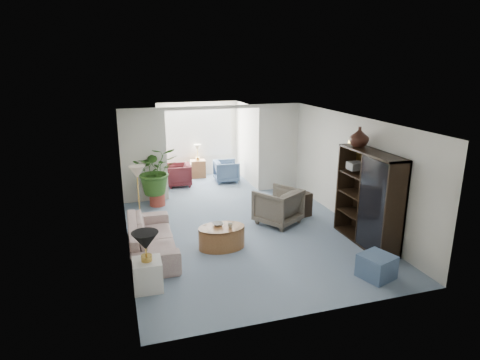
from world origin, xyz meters
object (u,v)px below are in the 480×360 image
object	(u,v)px
end_table	(148,275)
ottoman	(377,266)
wingback_chair	(278,206)
sunroom_chair_maroon	(179,175)
side_table_dark	(300,204)
floor_lamp	(137,172)
sunroom_table	(198,169)
cabinet_urn	(359,137)
sofa	(152,237)
table_lamp	(145,241)
entertainment_cabinet	(368,198)
framed_picture	(356,153)
coffee_cup	(230,226)
plant_pot	(157,199)
coffee_bowl	(218,224)
coffee_table	(222,237)
sunroom_chair_blue	(226,171)

from	to	relation	value
end_table	ottoman	bearing A→B (deg)	-11.63
wingback_chair	sunroom_chair_maroon	bearing A→B (deg)	-97.10
side_table_dark	sunroom_chair_maroon	world-z (taller)	sunroom_chair_maroon
floor_lamp	sunroom_table	bearing A→B (deg)	59.37
floor_lamp	cabinet_urn	bearing A→B (deg)	-23.53
wingback_chair	sunroom_table	size ratio (longest dim) A/B	1.61
ottoman	end_table	bearing A→B (deg)	168.37
sofa	table_lamp	distance (m)	1.47
side_table_dark	entertainment_cabinet	bearing A→B (deg)	-70.69
framed_picture	coffee_cup	size ratio (longest dim) A/B	5.05
table_lamp	coffee_cup	size ratio (longest dim) A/B	4.44
side_table_dark	cabinet_urn	world-z (taller)	cabinet_urn
entertainment_cabinet	side_table_dark	bearing A→B (deg)	109.31
coffee_cup	side_table_dark	world-z (taller)	side_table_dark
coffee_cup	entertainment_cabinet	xyz separation A→B (m)	(2.77, -0.54, 0.47)
plant_pot	sunroom_table	world-z (taller)	sunroom_table
coffee_bowl	coffee_cup	xyz separation A→B (m)	(0.20, -0.20, 0.02)
framed_picture	sunroom_chair_maroon	bearing A→B (deg)	127.56
framed_picture	entertainment_cabinet	size ratio (longest dim) A/B	0.26
sunroom_chair_maroon	sunroom_table	bearing A→B (deg)	138.98
end_table	coffee_table	xyz separation A→B (m)	(1.57, 1.17, -0.03)
plant_pot	sofa	bearing A→B (deg)	-98.42
table_lamp	sunroom_chair_blue	bearing A→B (deg)	62.92
sunroom_chair_maroon	coffee_cup	bearing A→B (deg)	7.57
sunroom_chair_blue	coffee_cup	bearing A→B (deg)	169.46
cabinet_urn	ottoman	distance (m)	2.74
coffee_bowl	sunroom_chair_blue	world-z (taller)	sunroom_chair_blue
end_table	floor_lamp	size ratio (longest dim) A/B	1.43
framed_picture	sunroom_table	world-z (taller)	framed_picture
end_table	cabinet_urn	xyz separation A→B (m)	(4.50, 1.03, 1.89)
table_lamp	sunroom_chair_maroon	distance (m)	5.93
coffee_cup	cabinet_urn	distance (m)	3.23
sunroom_chair_blue	sunroom_table	world-z (taller)	sunroom_chair_blue
wingback_chair	ottoman	distance (m)	2.94
wingback_chair	sunroom_chair_blue	size ratio (longest dim) A/B	1.25
coffee_table	sunroom_chair_blue	world-z (taller)	sunroom_chair_blue
coffee_bowl	coffee_table	bearing A→B (deg)	-63.43
sofa	sunroom_chair_maroon	distance (m)	4.55
wingback_chair	coffee_cup	bearing A→B (deg)	2.41
floor_lamp	sunroom_chair_blue	bearing A→B (deg)	44.41
entertainment_cabinet	sofa	bearing A→B (deg)	169.17
sofa	coffee_bowl	world-z (taller)	sofa
side_table_dark	sunroom_table	world-z (taller)	side_table_dark
framed_picture	side_table_dark	size ratio (longest dim) A/B	0.86
end_table	plant_pot	distance (m)	4.18
sofa	sunroom_chair_blue	world-z (taller)	sunroom_chair_blue
framed_picture	coffee_table	world-z (taller)	framed_picture
framed_picture	floor_lamp	distance (m)	4.89
framed_picture	sunroom_table	distance (m)	5.81
floor_lamp	ottoman	world-z (taller)	floor_lamp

